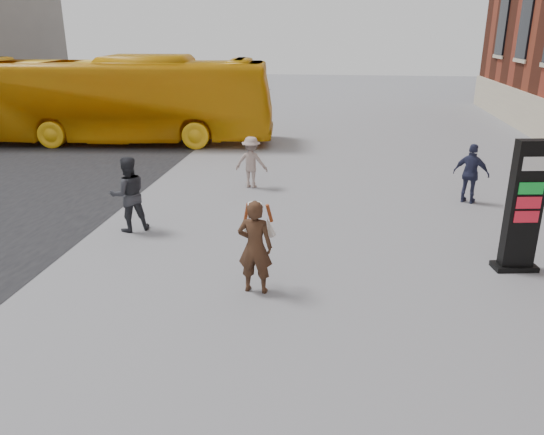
# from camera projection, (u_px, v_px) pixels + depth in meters

# --- Properties ---
(ground) EXTENTS (100.00, 100.00, 0.00)m
(ground) POSITION_uv_depth(u_px,v_px,m) (285.00, 297.00, 9.73)
(ground) COLOR #9E9EA3
(info_pylon) EXTENTS (0.91, 0.56, 2.67)m
(info_pylon) POSITION_uv_depth(u_px,v_px,m) (524.00, 207.00, 10.40)
(info_pylon) COLOR black
(info_pylon) RESTS_ON ground
(woman) EXTENTS (0.70, 0.64, 1.78)m
(woman) POSITION_uv_depth(u_px,v_px,m) (255.00, 246.00, 9.65)
(woman) COLOR #352013
(woman) RESTS_ON ground
(bus) EXTENTS (13.20, 4.29, 3.61)m
(bus) POSITION_uv_depth(u_px,v_px,m) (119.00, 100.00, 22.41)
(bus) COLOR #E5A20E
(bus) RESTS_ON road
(pedestrian_a) EXTENTS (1.12, 1.06, 1.83)m
(pedestrian_a) POSITION_uv_depth(u_px,v_px,m) (128.00, 194.00, 12.64)
(pedestrian_a) COLOR #2C2D33
(pedestrian_a) RESTS_ON ground
(pedestrian_b) EXTENTS (1.07, 0.70, 1.57)m
(pedestrian_b) POSITION_uv_depth(u_px,v_px,m) (251.00, 162.00, 16.20)
(pedestrian_b) COLOR gray
(pedestrian_b) RESTS_ON ground
(pedestrian_c) EXTENTS (1.06, 0.81, 1.67)m
(pedestrian_c) POSITION_uv_depth(u_px,v_px,m) (471.00, 174.00, 14.72)
(pedestrian_c) COLOR #2A2D4A
(pedestrian_c) RESTS_ON ground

